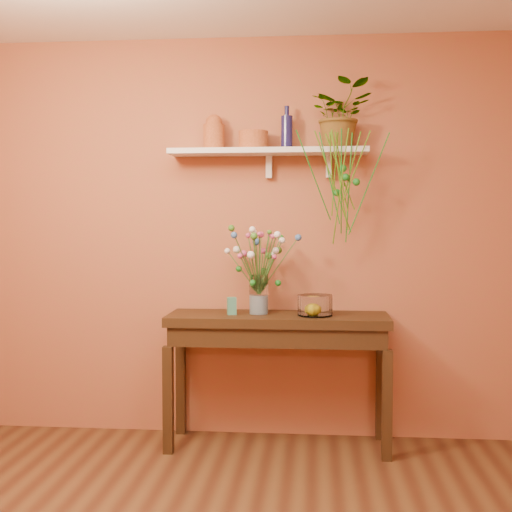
# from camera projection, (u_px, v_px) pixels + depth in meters

# --- Properties ---
(room) EXTENTS (4.04, 4.04, 2.70)m
(room) POSITION_uv_depth(u_px,v_px,m) (219.00, 251.00, 2.49)
(room) COLOR #54351B
(room) RESTS_ON ground
(sideboard) EXTENTS (1.42, 0.46, 0.86)m
(sideboard) POSITION_uv_depth(u_px,v_px,m) (278.00, 334.00, 4.25)
(sideboard) COLOR #352110
(sideboard) RESTS_ON ground
(wall_shelf) EXTENTS (1.30, 0.24, 0.19)m
(wall_shelf) POSITION_uv_depth(u_px,v_px,m) (270.00, 152.00, 4.32)
(wall_shelf) COLOR white
(wall_shelf) RESTS_ON room
(terracotta_jug) EXTENTS (0.18, 0.18, 0.23)m
(terracotta_jug) POSITION_uv_depth(u_px,v_px,m) (214.00, 133.00, 4.37)
(terracotta_jug) COLOR #B65B38
(terracotta_jug) RESTS_ON wall_shelf
(terracotta_pot) EXTENTS (0.22, 0.22, 0.12)m
(terracotta_pot) POSITION_uv_depth(u_px,v_px,m) (253.00, 140.00, 4.34)
(terracotta_pot) COLOR #B65B38
(terracotta_pot) RESTS_ON wall_shelf
(blue_bottle) EXTENTS (0.08, 0.08, 0.28)m
(blue_bottle) POSITION_uv_depth(u_px,v_px,m) (287.00, 132.00, 4.32)
(blue_bottle) COLOR #181749
(blue_bottle) RESTS_ON wall_shelf
(spider_plant) EXTENTS (0.42, 0.37, 0.43)m
(spider_plant) POSITION_uv_depth(u_px,v_px,m) (341.00, 115.00, 4.28)
(spider_plant) COLOR #1D7A21
(spider_plant) RESTS_ON wall_shelf
(plant_fronds) EXTENTS (0.59, 0.32, 0.71)m
(plant_fronds) POSITION_uv_depth(u_px,v_px,m) (343.00, 179.00, 4.14)
(plant_fronds) COLOR #1D7A21
(plant_fronds) RESTS_ON wall_shelf
(glass_vase) EXTENTS (0.12, 0.12, 0.26)m
(glass_vase) POSITION_uv_depth(u_px,v_px,m) (259.00, 297.00, 4.27)
(glass_vase) COLOR white
(glass_vase) RESTS_ON sideboard
(bouquet) EXTENTS (0.50, 0.40, 0.45)m
(bouquet) POSITION_uv_depth(u_px,v_px,m) (259.00, 252.00, 4.25)
(bouquet) COLOR #386B28
(bouquet) RESTS_ON glass_vase
(glass_bowl) EXTENTS (0.22, 0.22, 0.13)m
(glass_bowl) POSITION_uv_depth(u_px,v_px,m) (315.00, 306.00, 4.18)
(glass_bowl) COLOR white
(glass_bowl) RESTS_ON sideboard
(lemon) EXTENTS (0.08, 0.08, 0.08)m
(lemon) POSITION_uv_depth(u_px,v_px,m) (313.00, 309.00, 4.16)
(lemon) COLOR yellow
(lemon) RESTS_ON glass_bowl
(carton) EXTENTS (0.07, 0.06, 0.11)m
(carton) POSITION_uv_depth(u_px,v_px,m) (232.00, 306.00, 4.23)
(carton) COLOR #356686
(carton) RESTS_ON sideboard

